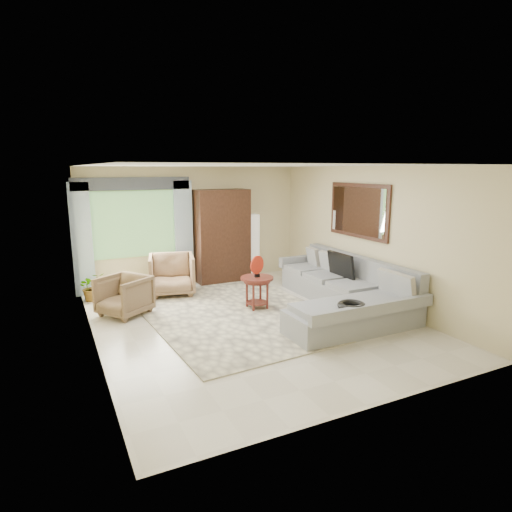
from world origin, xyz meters
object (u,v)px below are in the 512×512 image
sectional_sofa (344,295)px  armoire (222,236)px  potted_plant (92,287)px  tv_screen (341,265)px  floor_lamp (253,246)px  coffee_table (257,292)px  armchair_left (124,296)px  armchair_right (172,274)px

sectional_sofa → armoire: 3.24m
potted_plant → tv_screen: bearing=-26.5°
sectional_sofa → floor_lamp: (-0.43, 2.96, 0.47)m
tv_screen → armoire: 2.88m
armoire → tv_screen: bearing=-58.4°
tv_screen → coffee_table: size_ratio=1.22×
sectional_sofa → potted_plant: (-4.10, 2.64, -0.01)m
sectional_sofa → armchair_left: bearing=158.3°
sectional_sofa → armchair_left: size_ratio=4.44×
sectional_sofa → armoire: bearing=113.1°
coffee_table → floor_lamp: size_ratio=0.40×
sectional_sofa → floor_lamp: size_ratio=2.31×
coffee_table → potted_plant: coffee_table is taller
tv_screen → coffee_table: (-1.67, 0.28, -0.40)m
sectional_sofa → armchair_right: bearing=137.4°
armchair_left → floor_lamp: size_ratio=0.52×
armchair_right → armoire: 1.57m
armoire → floor_lamp: size_ratio=1.40×
armchair_right → potted_plant: (-1.53, 0.29, -0.14)m
potted_plant → armoire: armoire is taller
armoire → floor_lamp: armoire is taller
tv_screen → armchair_left: 4.08m
tv_screen → armchair_right: tv_screen is taller
potted_plant → coffee_table: bearing=-35.2°
sectional_sofa → armoire: size_ratio=1.65×
armchair_right → potted_plant: 1.57m
armchair_left → sectional_sofa: bearing=34.4°
sectional_sofa → potted_plant: sectional_sofa is taller
tv_screen → coffee_table: tv_screen is taller
armchair_left → armoire: (2.44, 1.44, 0.70)m
armchair_right → armchair_left: bearing=-127.5°
coffee_table → armchair_left: armchair_left is taller
tv_screen → armchair_left: bearing=165.7°
armchair_right → potted_plant: armchair_right is taller
armoire → sectional_sofa: bearing=-66.9°
armchair_left → floor_lamp: 3.59m
potted_plant → floor_lamp: 3.71m
armchair_right → floor_lamp: floor_lamp is taller
coffee_table → armchair_right: armchair_right is taller
armchair_left → armchair_right: 1.42m
armchair_left → potted_plant: size_ratio=1.41×
sectional_sofa → tv_screen: tv_screen is taller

